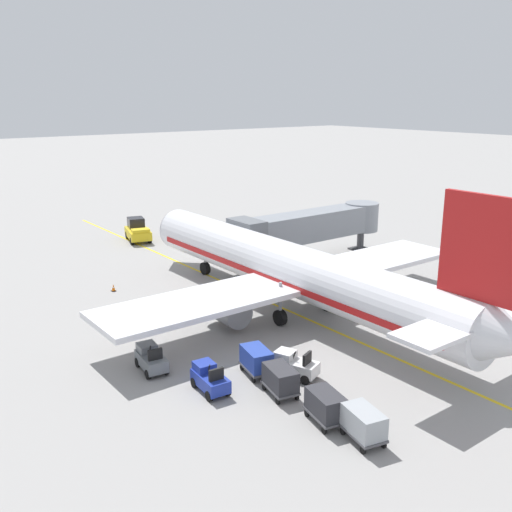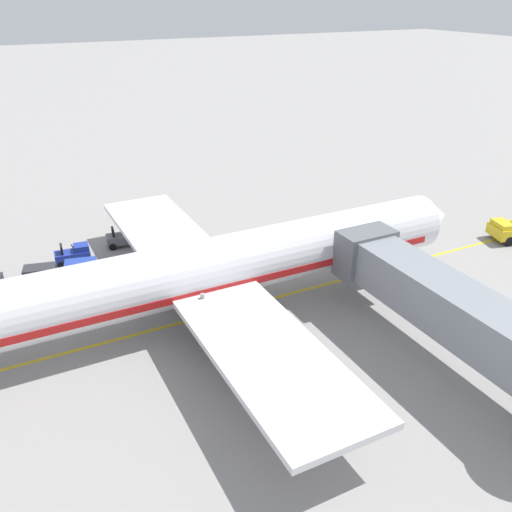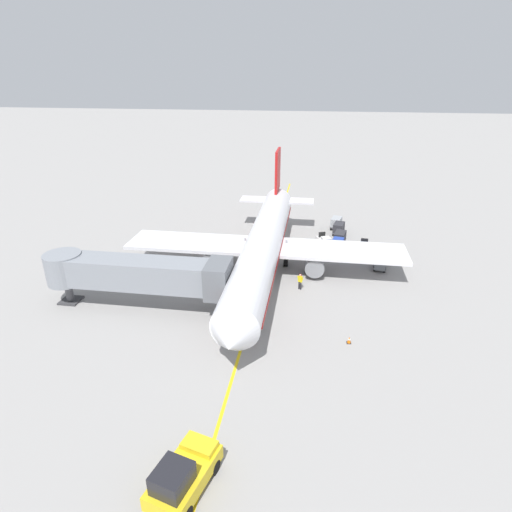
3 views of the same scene
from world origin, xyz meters
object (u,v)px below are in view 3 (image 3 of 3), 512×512
at_px(parked_airliner, 264,244).
at_px(baggage_cart_second_in_train, 340,237).
at_px(baggage_tug_spare, 380,263).
at_px(safety_cone_nose_left, 349,340).
at_px(baggage_cart_third_in_train, 339,228).
at_px(baggage_tug_lead, 364,248).
at_px(baggage_cart_tail_end, 336,222).
at_px(jet_bridge, 136,273).
at_px(ground_crew_wing_walker, 300,281).
at_px(baggage_tug_trailing, 324,241).
at_px(pushback_tractor, 183,475).
at_px(baggage_cart_front, 337,245).

height_order(parked_airliner, baggage_cart_second_in_train, parked_airliner).
bearing_deg(baggage_tug_spare, parked_airliner, 11.39).
bearing_deg(safety_cone_nose_left, parked_airliner, -54.74).
xyz_separation_m(baggage_tug_spare, baggage_cart_third_in_train, (4.16, -10.14, 0.24)).
bearing_deg(parked_airliner, baggage_tug_spare, -168.61).
xyz_separation_m(baggage_tug_lead, baggage_tug_spare, (-1.38, 4.10, 0.00)).
xyz_separation_m(baggage_tug_lead, baggage_cart_third_in_train, (2.77, -6.04, 0.24)).
relative_size(baggage_tug_spare, baggage_cart_tail_end, 0.88).
bearing_deg(baggage_cart_second_in_train, baggage_tug_spare, 121.48).
bearing_deg(baggage_tug_spare, safety_cone_nose_left, 74.32).
bearing_deg(jet_bridge, ground_crew_wing_walker, -158.92).
xyz_separation_m(baggage_tug_spare, baggage_cart_second_in_train, (4.13, -6.74, 0.24)).
height_order(baggage_tug_trailing, baggage_cart_third_in_train, baggage_tug_trailing).
height_order(baggage_tug_lead, baggage_cart_tail_end, baggage_tug_lead).
distance_m(pushback_tractor, baggage_tug_trailing, 35.39).
height_order(baggage_cart_third_in_train, ground_crew_wing_walker, ground_crew_wing_walker).
bearing_deg(jet_bridge, baggage_cart_tail_end, -127.71).
height_order(jet_bridge, safety_cone_nose_left, jet_bridge).
relative_size(baggage_tug_trailing, baggage_cart_second_in_train, 0.93).
bearing_deg(baggage_tug_lead, pushback_tractor, 70.15).
bearing_deg(baggage_cart_third_in_train, pushback_tractor, 76.80).
bearing_deg(baggage_cart_second_in_train, parked_airliner, 47.58).
bearing_deg(baggage_tug_spare, baggage_cart_front, -42.25).
height_order(jet_bridge, baggage_cart_front, jet_bridge).
height_order(baggage_tug_lead, baggage_tug_trailing, same).
xyz_separation_m(baggage_cart_front, baggage_cart_tail_end, (-0.10, -8.23, 0.00)).
bearing_deg(parked_airliner, baggage_tug_lead, -149.38).
xyz_separation_m(jet_bridge, baggage_tug_trailing, (-16.87, -17.23, -2.75)).
bearing_deg(baggage_cart_front, ground_crew_wing_walker, 68.74).
xyz_separation_m(baggage_tug_trailing, baggage_cart_second_in_train, (-1.97, -1.14, 0.24)).
bearing_deg(baggage_tug_lead, baggage_cart_third_in_train, -65.34).
bearing_deg(pushback_tractor, baggage_tug_trailing, -101.82).
height_order(jet_bridge, baggage_tug_lead, jet_bridge).
height_order(jet_bridge, ground_crew_wing_walker, jet_bridge).
relative_size(baggage_tug_spare, safety_cone_nose_left, 4.46).
bearing_deg(baggage_cart_second_in_train, safety_cone_nose_left, 90.09).
relative_size(jet_bridge, baggage_tug_lead, 6.61).
height_order(baggage_cart_second_in_train, safety_cone_nose_left, baggage_cart_second_in_train).
distance_m(jet_bridge, baggage_tug_lead, 26.84).
height_order(pushback_tractor, ground_crew_wing_walker, pushback_tractor).
bearing_deg(baggage_tug_trailing, jet_bridge, 45.60).
bearing_deg(pushback_tractor, baggage_tug_lead, -109.85).
distance_m(baggage_tug_spare, baggage_cart_second_in_train, 7.91).
relative_size(baggage_tug_trailing, baggage_cart_tail_end, 0.93).
bearing_deg(baggage_tug_spare, ground_crew_wing_walker, 35.46).
xyz_separation_m(baggage_cart_second_in_train, baggage_cart_third_in_train, (0.03, -3.40, 0.00)).
distance_m(baggage_cart_front, baggage_cart_third_in_train, 6.04).
xyz_separation_m(parked_airliner, baggage_tug_trailing, (-6.51, -8.14, -2.47)).
xyz_separation_m(jet_bridge, safety_cone_nose_left, (-18.87, 2.96, -3.17)).
height_order(baggage_cart_front, safety_cone_nose_left, baggage_cart_front).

